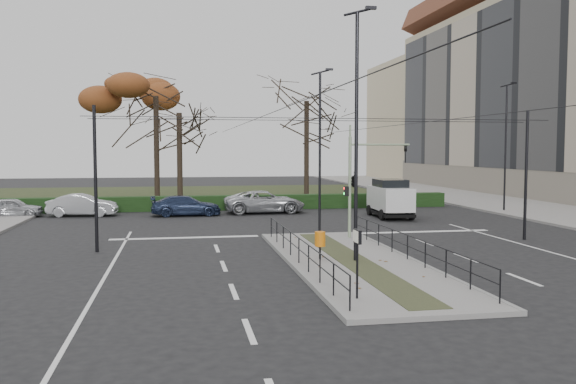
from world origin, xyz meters
name	(u,v)px	position (x,y,z in m)	size (l,w,h in m)	color
ground	(336,253)	(0.00, 0.00, 0.00)	(140.00, 140.00, 0.00)	black
median_island	(353,262)	(0.00, -2.50, 0.07)	(4.40, 15.00, 0.14)	slate
sidewalk_east	(481,200)	(18.00, 22.00, 0.07)	(8.00, 90.00, 0.14)	slate
park	(182,195)	(-6.00, 32.00, 0.05)	(38.00, 26.00, 0.10)	#232E17
hedge	(183,203)	(-6.00, 18.60, 0.50)	(38.00, 1.00, 1.00)	black
median_railing	(354,238)	(0.00, -2.60, 0.98)	(4.14, 13.24, 0.92)	black
catenary	(327,168)	(0.00, 1.62, 3.42)	(20.00, 34.00, 6.00)	black
traffic_light	(355,179)	(1.77, 3.25, 2.84)	(3.16, 1.81, 4.65)	gray
litter_bin	(320,239)	(-1.11, -1.92, 0.87)	(0.40, 0.40, 1.02)	black
info_panel	(357,244)	(-1.50, -7.99, 1.63)	(0.11, 0.49, 1.90)	black
streetlamp_median_near	(357,133)	(0.09, -2.55, 4.80)	(0.77, 0.16, 9.16)	black
streetlamp_median_far	(320,153)	(0.03, 2.99, 4.05)	(0.64, 0.13, 7.69)	black
streetlamp_sidewalk	(506,145)	(15.28, 13.73, 4.47)	(0.71, 0.15, 8.52)	black
parked_car_first	(13,207)	(-16.44, 16.31, 0.61)	(1.43, 3.56, 1.21)	#A0A2A7
parked_car_second	(83,205)	(-12.25, 16.12, 0.70)	(1.48, 4.23, 1.39)	#A0A2A7
parked_car_third	(186,206)	(-5.83, 15.25, 0.64)	(1.79, 4.40, 1.28)	#1D2845
parked_car_fourth	(265,202)	(-0.66, 15.99, 0.74)	(2.46, 5.33, 1.48)	#A0A2A7
white_van	(390,198)	(6.58, 11.96, 1.24)	(2.20, 4.49, 2.37)	silver
rust_tree	(156,96)	(-8.02, 27.81, 8.58)	(10.29, 10.29, 11.16)	black
bare_tree_center	(307,108)	(4.97, 29.27, 7.87)	(7.53, 7.53, 11.14)	black
bare_tree_near	(179,119)	(-6.15, 26.26, 6.62)	(5.51, 5.51, 9.36)	black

